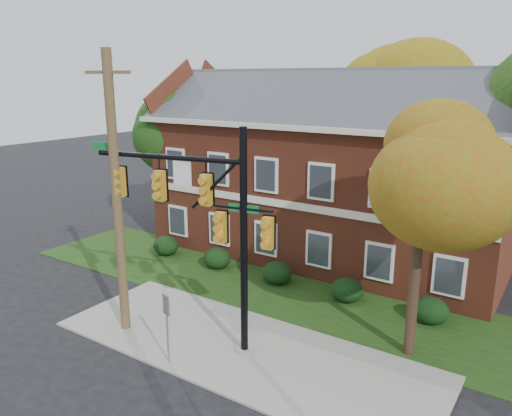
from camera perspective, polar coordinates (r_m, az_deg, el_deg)
The scene contains 15 objects.
ground at distance 17.61m, azimuth -3.68°, elevation -17.21°, with size 120.00×120.00×0.00m, color black.
sidewalk at distance 18.27m, azimuth -1.72°, elevation -15.75°, with size 14.00×5.00×0.08m, color gray.
grass_strip at distance 22.08m, azimuth 5.92°, elevation -10.25°, with size 30.00×6.00×0.04m, color #193811.
apartment_building at distance 26.62m, azimuth 8.39°, elevation 5.18°, with size 18.80×8.80×9.74m.
hedge_far_left at distance 27.38m, azimuth -10.27°, elevation -4.27°, with size 1.40×1.26×1.05m, color black.
hedge_left at distance 25.20m, azimuth -4.47°, elevation -5.75°, with size 1.40×1.26×1.05m, color black.
hedge_center at distance 23.34m, azimuth 2.38°, elevation -7.42°, with size 1.40×1.26×1.05m, color black.
hedge_right at distance 21.88m, azimuth 10.34°, elevation -9.21°, with size 1.40×1.26×1.05m, color black.
hedge_far_right at distance 20.91m, azimuth 19.32°, elevation -11.00°, with size 1.40×1.26×1.05m, color black.
tree_near_right at distance 16.40m, azimuth 19.33°, elevation 4.64°, with size 4.50×4.25×8.58m.
tree_left_rear at distance 30.94m, azimuth -9.16°, elevation 9.62°, with size 5.40×5.10×8.88m.
tree_far_rear at distance 33.12m, azimuth 16.81°, elevation 13.26°, with size 6.84×6.46×11.52m.
traffic_signal at distance 16.76m, azimuth -5.82°, elevation -0.75°, with size 6.92×1.53×7.83m.
utility_pole at distance 18.40m, azimuth -15.64°, elevation 1.29°, with size 1.51×0.75×10.27m.
sign_post at distance 16.94m, azimuth -10.16°, elevation -12.22°, with size 0.36×0.14×2.49m.
Camera 1 is at (9.16, -11.84, 9.27)m, focal length 35.00 mm.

